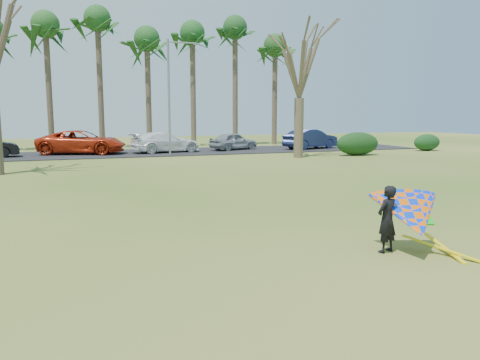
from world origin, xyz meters
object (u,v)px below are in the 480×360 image
object	(u,v)px
bare_tree_right	(300,59)
car_5	(311,139)
car_2	(82,142)
kite_flyer	(410,215)
car_3	(165,142)
streetlight	(171,92)
car_4	(233,141)

from	to	relation	value
bare_tree_right	car_5	distance (m)	9.35
car_2	kite_flyer	distance (m)	28.41
car_3	kite_flyer	distance (m)	27.18
car_2	car_5	bearing A→B (deg)	-75.81
streetlight	kite_flyer	world-z (taller)	streetlight
bare_tree_right	kite_flyer	bearing A→B (deg)	-110.69
bare_tree_right	car_4	size ratio (longest dim) A/B	2.28
car_2	car_3	size ratio (longest dim) A/B	1.17
bare_tree_right	streetlight	world-z (taller)	bare_tree_right
bare_tree_right	car_4	distance (m)	9.51
car_4	streetlight	bearing A→B (deg)	100.07
car_2	kite_flyer	world-z (taller)	kite_flyer
car_2	kite_flyer	size ratio (longest dim) A/B	2.56
car_2	kite_flyer	bearing A→B (deg)	-149.89
streetlight	car_5	size ratio (longest dim) A/B	1.64
car_2	car_4	bearing A→B (deg)	-72.33
car_3	car_5	bearing A→B (deg)	-104.82
car_4	kite_flyer	world-z (taller)	kite_flyer
kite_flyer	car_4	bearing A→B (deg)	78.65
bare_tree_right	car_4	bearing A→B (deg)	106.86
streetlight	car_5	bearing A→B (deg)	9.82
car_4	kite_flyer	xyz separation A→B (m)	(-5.57, -27.73, 0.09)
car_3	kite_flyer	bearing A→B (deg)	167.98
streetlight	car_2	size ratio (longest dim) A/B	1.31
car_3	car_5	xyz separation A→B (m)	(12.03, -0.57, 0.04)
car_2	bare_tree_right	bearing A→B (deg)	-99.88
car_5	car_2	bearing A→B (deg)	69.82
car_2	car_5	world-z (taller)	car_2
car_2	car_5	xyz separation A→B (m)	(18.00, -1.16, -0.05)
car_2	car_4	world-z (taller)	car_2
car_3	streetlight	bearing A→B (deg)	167.12
car_3	car_5	world-z (taller)	car_5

